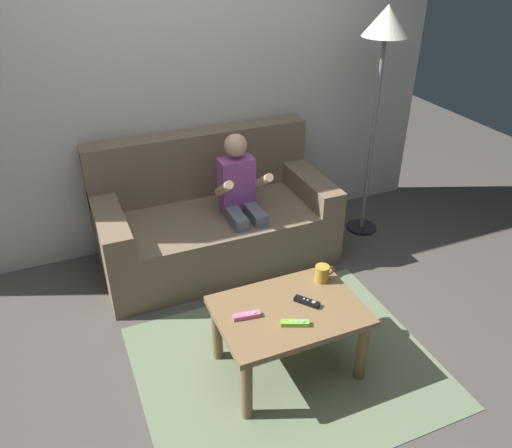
% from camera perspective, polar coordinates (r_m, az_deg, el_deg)
% --- Properties ---
extents(ground_plane, '(8.21, 8.21, 0.00)m').
position_cam_1_polar(ground_plane, '(2.94, 0.75, -16.15)').
color(ground_plane, '#4C4742').
extents(wall_back, '(4.11, 0.05, 2.50)m').
position_cam_1_polar(wall_back, '(3.62, -9.54, 16.05)').
color(wall_back, beige).
rests_on(wall_back, ground).
extents(couch, '(1.63, 0.80, 0.88)m').
position_cam_1_polar(couch, '(3.67, -4.78, 0.42)').
color(couch, '#75604C').
rests_on(couch, ground).
extents(person_seated_on_couch, '(0.33, 0.41, 0.97)m').
position_cam_1_polar(person_seated_on_couch, '(3.43, -1.66, 3.06)').
color(person_seated_on_couch, slate).
rests_on(person_seated_on_couch, ground).
extents(coffee_table, '(0.76, 0.54, 0.42)m').
position_cam_1_polar(coffee_table, '(2.73, 3.69, -10.69)').
color(coffee_table, brown).
rests_on(coffee_table, ground).
extents(area_rug, '(1.61, 1.33, 0.01)m').
position_cam_1_polar(area_rug, '(2.96, 3.47, -15.61)').
color(area_rug, '#6B7A5B').
rests_on(area_rug, ground).
extents(game_remote_black_near_edge, '(0.11, 0.13, 0.03)m').
position_cam_1_polar(game_remote_black_near_edge, '(2.71, 5.76, -8.70)').
color(game_remote_black_near_edge, black).
rests_on(game_remote_black_near_edge, coffee_table).
extents(game_remote_pink_center, '(0.14, 0.05, 0.03)m').
position_cam_1_polar(game_remote_pink_center, '(2.61, -1.06, -10.27)').
color(game_remote_pink_center, pink).
rests_on(game_remote_pink_center, coffee_table).
extents(game_remote_lime_far_corner, '(0.14, 0.09, 0.03)m').
position_cam_1_polar(game_remote_lime_far_corner, '(2.58, 4.42, -11.07)').
color(game_remote_lime_far_corner, '#72C638').
rests_on(game_remote_lime_far_corner, coffee_table).
extents(coffee_mug, '(0.12, 0.08, 0.10)m').
position_cam_1_polar(coffee_mug, '(2.86, 7.49, -5.52)').
color(coffee_mug, '#B78C2D').
rests_on(coffee_mug, coffee_table).
extents(floor_lamp, '(0.32, 0.32, 1.70)m').
position_cam_1_polar(floor_lamp, '(3.70, 14.27, 19.36)').
color(floor_lamp, black).
rests_on(floor_lamp, ground).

